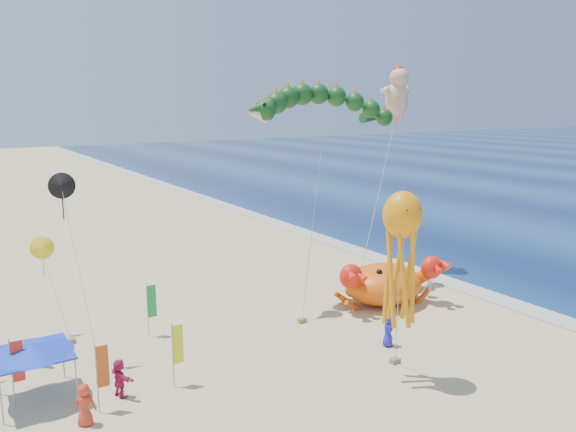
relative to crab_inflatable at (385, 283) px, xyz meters
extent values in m
plane|color=#D1B784|center=(-4.83, -0.73, -1.44)|extent=(320.00, 320.00, 0.00)
plane|color=silver|center=(7.17, -0.73, -1.43)|extent=(320.00, 320.00, 0.00)
ellipsoid|color=#E5590C|center=(0.00, 0.12, -0.12)|extent=(6.41, 5.69, 2.64)
sphere|color=red|center=(-2.95, -0.99, 1.05)|extent=(1.57, 1.57, 1.57)
sphere|color=black|center=(-0.83, -0.81, 1.05)|extent=(0.41, 0.41, 0.41)
sphere|color=red|center=(2.95, -0.99, 1.05)|extent=(1.57, 1.57, 1.57)
sphere|color=black|center=(0.83, -0.81, 1.05)|extent=(0.41, 0.41, 0.41)
cone|color=#103B14|center=(-7.72, 4.08, 11.41)|extent=(1.66, 1.22, 1.35)
cylinder|color=#B2B2B2|center=(-4.34, 2.10, 4.73)|extent=(4.43, 4.01, 12.05)
cube|color=olive|center=(-6.53, 0.12, -1.32)|extent=(0.50, 0.35, 0.25)
ellipsoid|color=#E8A78E|center=(6.19, 6.11, 12.01)|extent=(1.95, 1.61, 2.87)
sphere|color=#E8A78E|center=(6.19, 5.93, 13.68)|extent=(1.50, 1.50, 1.50)
ellipsoid|color=red|center=(6.19, 6.02, 14.21)|extent=(0.97, 0.97, 0.68)
cylinder|color=#B2B2B2|center=(3.69, 5.12, 4.78)|extent=(5.04, 2.04, 12.17)
cube|color=olive|center=(1.20, 4.12, -1.32)|extent=(0.50, 0.35, 0.25)
ellipsoid|color=orange|center=(-6.66, -8.32, 6.74)|extent=(1.91, 1.72, 2.19)
cylinder|color=#B2B2B2|center=(-6.08, -7.66, 2.41)|extent=(1.22, 1.37, 7.41)
cube|color=olive|center=(-5.50, -7.01, -1.32)|extent=(0.50, 0.35, 0.25)
cylinder|color=gray|center=(-23.29, -2.52, -0.34)|extent=(0.06, 0.06, 2.20)
cylinder|color=gray|center=(-20.29, -2.52, -0.34)|extent=(0.06, 0.06, 2.20)
cylinder|color=gray|center=(-20.29, 0.47, -0.34)|extent=(0.06, 0.06, 2.20)
cube|color=#1631C2|center=(-21.79, -1.02, 0.80)|extent=(3.24, 3.24, 0.08)
cone|color=#1631C2|center=(-21.79, -1.02, 1.04)|extent=(3.56, 3.56, 0.45)
cylinder|color=gray|center=(-16.08, -3.27, 0.16)|extent=(0.05, 0.05, 3.20)
cube|color=yellow|center=(-15.80, -3.27, 0.66)|extent=(0.50, 0.04, 1.90)
cylinder|color=gray|center=(-19.66, -3.69, 0.16)|extent=(0.05, 0.05, 3.20)
cube|color=#BD4917|center=(-19.38, -3.69, 0.66)|extent=(0.50, 0.04, 1.90)
cylinder|color=gray|center=(-22.69, -1.21, 0.16)|extent=(0.05, 0.05, 3.20)
cube|color=#FB331B|center=(-22.41, -1.21, 0.66)|extent=(0.50, 0.04, 1.90)
cylinder|color=gray|center=(-15.19, 3.06, 0.16)|extent=(0.05, 0.05, 3.20)
cube|color=#18903A|center=(-14.91, 3.06, 0.66)|extent=(0.50, 0.04, 1.90)
imported|color=red|center=(-20.36, -4.35, -0.53)|extent=(1.06, 0.98, 1.82)
imported|color=#B91D52|center=(-18.49, -2.81, -0.53)|extent=(0.98, 1.77, 1.82)
imported|color=#2321C2|center=(-4.40, -5.22, -0.55)|extent=(0.87, 1.03, 1.79)
imported|color=#3822CB|center=(-20.97, 2.28, -0.67)|extent=(0.67, 0.59, 1.55)
imported|color=white|center=(3.40, -0.74, -0.51)|extent=(0.79, 0.79, 1.85)
cone|color=yellow|center=(-19.94, 6.71, 3.69)|extent=(1.30, 0.51, 1.32)
cylinder|color=#B2B2B2|center=(-19.69, 5.21, 1.15)|extent=(0.55, 3.04, 4.90)
cube|color=olive|center=(-19.44, 3.71, -1.32)|extent=(0.50, 0.35, 0.25)
cone|color=black|center=(-19.46, 2.06, 7.80)|extent=(1.30, 0.51, 1.32)
cylinder|color=#B2B2B2|center=(-19.21, 0.56, 3.21)|extent=(0.55, 3.04, 9.01)
cube|color=olive|center=(-18.96, -0.94, -1.32)|extent=(0.50, 0.35, 0.25)
camera|label=1|loc=(-24.57, -26.84, 11.76)|focal=35.00mm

